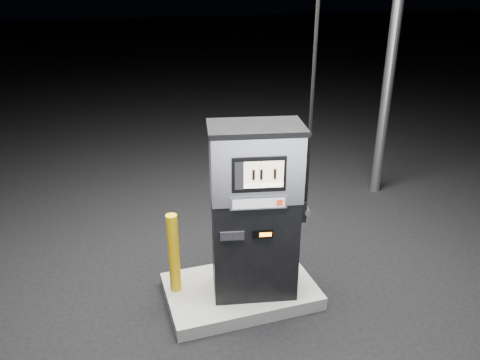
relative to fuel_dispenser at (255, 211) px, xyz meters
name	(u,v)px	position (x,y,z in m)	size (l,w,h in m)	color
ground	(240,297)	(-0.12, 0.10, -1.09)	(80.00, 80.00, 0.00)	black
pump_island	(240,291)	(-0.12, 0.10, -1.02)	(1.60, 1.00, 0.15)	slate
fuel_dispenser	(255,211)	(0.00, 0.00, 0.00)	(1.06, 0.72, 3.82)	black
bollard_left	(174,253)	(-0.80, 0.26, -0.50)	(0.12, 0.12, 0.90)	#C99C0B
bollard_right	(291,243)	(0.43, 0.03, -0.46)	(0.13, 0.13, 0.96)	#C99C0B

